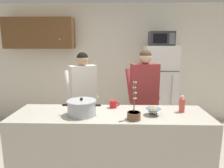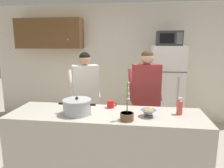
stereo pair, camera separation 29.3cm
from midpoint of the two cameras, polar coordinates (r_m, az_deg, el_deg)
name	(u,v)px [view 2 (the right image)]	position (r m, az deg, el deg)	size (l,w,h in m)	color
back_wall_unit	(112,59)	(4.61, 1.73, 6.98)	(6.00, 0.48, 2.60)	silver
kitchen_island	(106,148)	(2.65, 1.68, -17.66)	(2.35, 0.68, 0.92)	#BCB7A8
refrigerator	(166,88)	(4.31, 16.92, -1.14)	(0.64, 0.68, 1.70)	white
microwave	(169,39)	(4.20, 17.75, 12.13)	(0.48, 0.37, 0.28)	#2D2D30
person_near_pot	(85,90)	(3.31, -5.00, -1.66)	(0.60, 0.56, 1.62)	#726656
person_by_sink	(146,90)	(3.19, 12.18, -1.83)	(0.56, 0.48, 1.66)	#726656
cooking_pot	(77,107)	(2.42, -6.44, -6.44)	(0.45, 0.34, 0.21)	#ADAFB5
coffee_mug	(111,104)	(2.65, 2.79, -5.77)	(0.13, 0.09, 0.10)	red
bread_bowl	(148,112)	(2.40, 13.74, -7.81)	(0.18, 0.18, 0.10)	#4C7299
bottle_near_edge	(180,106)	(2.57, 21.73, -5.91)	(0.07, 0.07, 0.21)	#D84C3F
potted_orchid	(127,115)	(2.24, 8.03, -8.64)	(0.15, 0.15, 0.43)	brown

